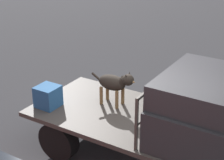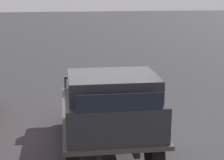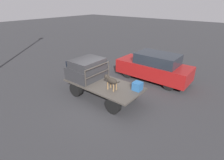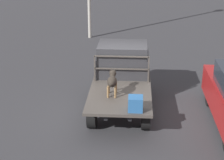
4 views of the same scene
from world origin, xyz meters
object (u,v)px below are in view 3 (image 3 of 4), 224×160
(flatbed_truck, at_px, (103,87))
(cargo_crate, at_px, (137,86))
(parked_sedan, at_px, (154,67))
(dog, at_px, (111,80))

(flatbed_truck, xyz_separation_m, cargo_crate, (-1.63, -0.45, 0.40))
(flatbed_truck, height_order, parked_sedan, parked_sedan)
(parked_sedan, bearing_deg, cargo_crate, 95.99)
(cargo_crate, xyz_separation_m, parked_sedan, (0.69, -3.05, -0.13))
(flatbed_truck, distance_m, parked_sedan, 3.64)
(dog, distance_m, parked_sedan, 3.75)
(flatbed_truck, bearing_deg, cargo_crate, -164.47)
(flatbed_truck, height_order, dog, dog)
(parked_sedan, bearing_deg, dog, 78.74)
(dog, bearing_deg, flatbed_truck, -28.02)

